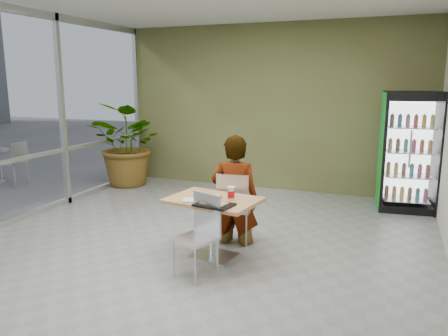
# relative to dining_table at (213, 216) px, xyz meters

# --- Properties ---
(ground) EXTENTS (7.00, 7.00, 0.00)m
(ground) POSITION_rel_dining_table_xyz_m (-0.34, 0.15, -0.54)
(ground) COLOR gray
(ground) RESTS_ON ground
(room_envelope) EXTENTS (6.00, 7.00, 3.20)m
(room_envelope) POSITION_rel_dining_table_xyz_m (-0.34, 0.15, 1.06)
(room_envelope) COLOR beige
(room_envelope) RESTS_ON ground
(storefront_frame) EXTENTS (0.10, 7.00, 3.20)m
(storefront_frame) POSITION_rel_dining_table_xyz_m (-3.34, 0.15, 1.06)
(storefront_frame) COLOR silver
(storefront_frame) RESTS_ON ground
(dining_table) EXTENTS (1.14, 0.88, 0.75)m
(dining_table) POSITION_rel_dining_table_xyz_m (0.00, 0.00, 0.00)
(dining_table) COLOR tan
(dining_table) RESTS_ON ground
(chair_far) EXTENTS (0.47, 0.47, 0.96)m
(chair_far) POSITION_rel_dining_table_xyz_m (0.06, 0.55, 0.02)
(chair_far) COLOR silver
(chair_far) RESTS_ON ground
(chair_near) EXTENTS (0.51, 0.52, 0.90)m
(chair_near) POSITION_rel_dining_table_xyz_m (0.04, -0.43, -0.01)
(chair_near) COLOR silver
(chair_near) RESTS_ON ground
(seated_woman) EXTENTS (0.69, 0.48, 1.75)m
(seated_woman) POSITION_rel_dining_table_xyz_m (0.05, 0.60, 0.04)
(seated_woman) COLOR black
(seated_woman) RESTS_ON ground
(pizza_plate) EXTENTS (0.31, 0.26, 0.03)m
(pizza_plate) POSITION_rel_dining_table_xyz_m (-0.00, 0.04, 0.23)
(pizza_plate) COLOR silver
(pizza_plate) RESTS_ON dining_table
(soda_cup) EXTENTS (0.09, 0.09, 0.16)m
(soda_cup) POSITION_rel_dining_table_xyz_m (0.22, 0.02, 0.29)
(soda_cup) COLOR silver
(soda_cup) RESTS_ON dining_table
(napkin_stack) EXTENTS (0.21, 0.21, 0.02)m
(napkin_stack) POSITION_rel_dining_table_xyz_m (-0.20, -0.21, 0.22)
(napkin_stack) COLOR silver
(napkin_stack) RESTS_ON dining_table
(cafeteria_tray) EXTENTS (0.45, 0.36, 0.02)m
(cafeteria_tray) POSITION_rel_dining_table_xyz_m (0.13, -0.28, 0.22)
(cafeteria_tray) COLOR black
(cafeteria_tray) RESTS_ON dining_table
(beverage_fridge) EXTENTS (0.97, 0.79, 1.96)m
(beverage_fridge) POSITION_rel_dining_table_xyz_m (2.19, 3.07, 0.44)
(beverage_fridge) COLOR black
(beverage_fridge) RESTS_ON ground
(potted_plant) EXTENTS (1.79, 1.64, 1.70)m
(potted_plant) POSITION_rel_dining_table_xyz_m (-3.04, 2.87, 0.31)
(potted_plant) COLOR #316729
(potted_plant) RESTS_ON ground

